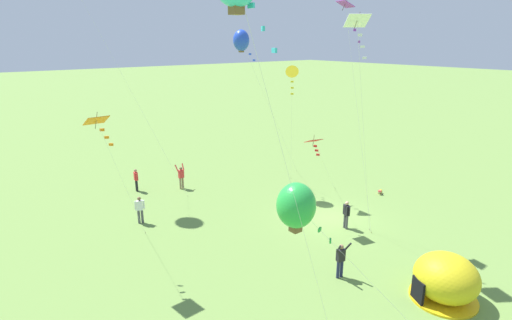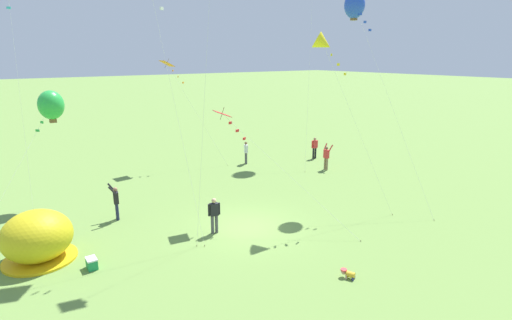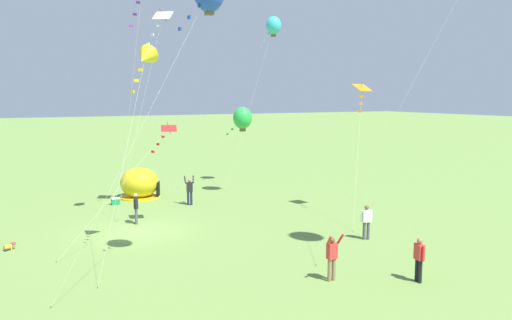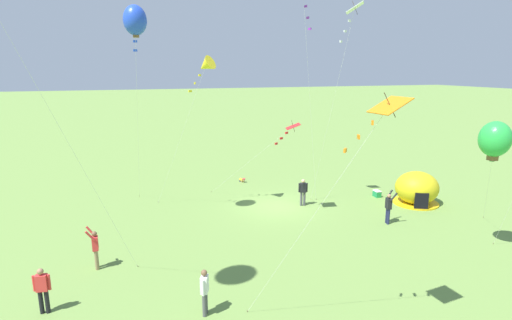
{
  "view_description": "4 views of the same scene",
  "coord_description": "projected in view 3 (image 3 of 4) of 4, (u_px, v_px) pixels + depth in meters",
  "views": [
    {
      "loc": [
        -15.36,
        17.81,
        10.76
      ],
      "look_at": [
        2.03,
        4.29,
        4.13
      ],
      "focal_mm": 28.0,
      "sensor_mm": 36.0,
      "label": 1
    },
    {
      "loc": [
        -10.06,
        -14.79,
        8.08
      ],
      "look_at": [
        2.43,
        2.59,
        2.44
      ],
      "focal_mm": 28.0,
      "sensor_mm": 36.0,
      "label": 2
    },
    {
      "loc": [
        25.35,
        -6.0,
        7.03
      ],
      "look_at": [
        1.9,
        5.98,
        3.63
      ],
      "focal_mm": 35.0,
      "sensor_mm": 36.0,
      "label": 3
    },
    {
      "loc": [
        8.88,
        22.09,
        8.48
      ],
      "look_at": [
        1.8,
        1.12,
        3.38
      ],
      "focal_mm": 28.0,
      "sensor_mm": 36.0,
      "label": 4
    }
  ],
  "objects": [
    {
      "name": "kite_cyan",
      "position": [
        274.0,
        26.0,
        36.47
      ],
      "size": [
        1.27,
        4.24,
        12.79
      ],
      "color": "silver",
      "rests_on": "ground"
    },
    {
      "name": "kite_green",
      "position": [
        242.0,
        118.0,
        35.16
      ],
      "size": [
        4.86,
        4.25,
        6.26
      ],
      "color": "silver",
      "rests_on": "ground"
    },
    {
      "name": "kite_white",
      "position": [
        161.0,
        21.0,
        28.47
      ],
      "size": [
        1.3,
        3.88,
        11.98
      ],
      "color": "silver",
      "rests_on": "ground"
    },
    {
      "name": "kite_orange",
      "position": [
        362.0,
        92.0,
        29.0
      ],
      "size": [
        3.64,
        3.4,
        7.84
      ],
      "color": "silver",
      "rests_on": "ground"
    },
    {
      "name": "person_near_tent",
      "position": [
        419.0,
        257.0,
        18.83
      ],
      "size": [
        0.58,
        0.3,
        1.72
      ],
      "color": "black",
      "rests_on": "ground"
    },
    {
      "name": "person_center_field",
      "position": [
        136.0,
        207.0,
        27.41
      ],
      "size": [
        0.58,
        0.32,
        1.72
      ],
      "color": "#4C4C51",
      "rests_on": "ground"
    },
    {
      "name": "cooler_box",
      "position": [
        116.0,
        201.0,
        32.38
      ],
      "size": [
        0.38,
        0.54,
        0.44
      ],
      "color": "#1E8C4C",
      "rests_on": "ground"
    },
    {
      "name": "person_with_toddler",
      "position": [
        190.0,
        190.0,
        32.17
      ],
      "size": [
        0.55,
        0.69,
        1.89
      ],
      "color": "#1E2347",
      "rests_on": "ground"
    },
    {
      "name": "popup_tent",
      "position": [
        140.0,
        183.0,
        34.52
      ],
      "size": [
        2.81,
        2.81,
        2.1
      ],
      "color": "gold",
      "rests_on": "ground"
    },
    {
      "name": "kite_purple",
      "position": [
        140.0,
        0.0,
        25.83
      ],
      "size": [
        2.35,
        1.7,
        12.85
      ],
      "color": "silver",
      "rests_on": "ground"
    },
    {
      "name": "kite_red",
      "position": [
        165.0,
        133.0,
        26.06
      ],
      "size": [
        3.91,
        6.63,
        5.66
      ],
      "color": "silver",
      "rests_on": "ground"
    },
    {
      "name": "ground_plane",
      "position": [
        137.0,
        231.0,
        25.99
      ],
      "size": [
        300.0,
        300.0,
        0.0
      ],
      "primitive_type": "plane",
      "color": "olive"
    },
    {
      "name": "person_flying_kite",
      "position": [
        332.0,
        256.0,
        18.93
      ],
      "size": [
        0.47,
        0.68,
        1.89
      ],
      "color": "#8C7251",
      "rests_on": "ground"
    },
    {
      "name": "kite_yellow",
      "position": [
        145.0,
        58.0,
        20.93
      ],
      "size": [
        3.5,
        3.45,
        9.19
      ],
      "color": "silver",
      "rests_on": "ground"
    },
    {
      "name": "toddler_crawling",
      "position": [
        10.0,
        246.0,
        22.82
      ],
      "size": [
        0.39,
        0.55,
        0.32
      ],
      "color": "gold",
      "rests_on": "ground"
    },
    {
      "name": "person_far_back",
      "position": [
        366.0,
        220.0,
        24.43
      ],
      "size": [
        0.37,
        0.55,
        1.72
      ],
      "color": "#4C4C51",
      "rests_on": "ground"
    }
  ]
}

